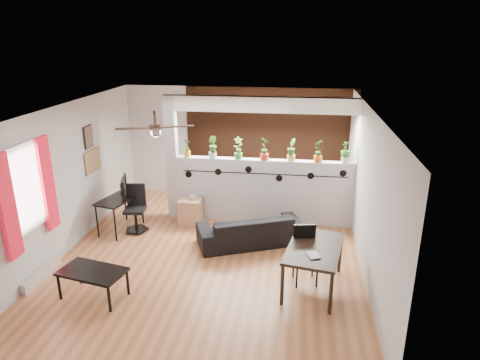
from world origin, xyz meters
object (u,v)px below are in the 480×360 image
at_px(potted_plant_1, 213,146).
at_px(potted_plant_3, 265,148).
at_px(dining_table, 314,251).
at_px(coffee_table, 92,273).
at_px(ceiling_fan, 155,129).
at_px(office_chair, 136,211).
at_px(potted_plant_2, 238,147).
at_px(potted_plant_6, 346,151).
at_px(cube_shelf, 191,212).
at_px(sofa, 250,230).
at_px(computer_desk, 119,201).
at_px(folding_chair, 305,249).
at_px(cup, 192,197).
at_px(potted_plant_5, 318,150).
at_px(potted_plant_0, 187,147).

relative_size(potted_plant_1, potted_plant_3, 0.94).
xyz_separation_m(dining_table, coffee_table, (-3.24, -0.71, -0.22)).
height_order(ceiling_fan, office_chair, ceiling_fan).
distance_m(potted_plant_3, dining_table, 2.72).
height_order(ceiling_fan, potted_plant_2, ceiling_fan).
height_order(potted_plant_1, office_chair, potted_plant_1).
distance_m(potted_plant_6, cube_shelf, 3.34).
relative_size(potted_plant_1, office_chair, 0.48).
relative_size(potted_plant_3, sofa, 0.26).
bearing_deg(computer_desk, ceiling_fan, -40.01).
distance_m(potted_plant_1, folding_chair, 3.03).
distance_m(cube_shelf, coffee_table, 2.84).
bearing_deg(ceiling_fan, folding_chair, -7.93).
relative_size(potted_plant_6, cup, 3.42).
height_order(potted_plant_2, potted_plant_6, potted_plant_2).
bearing_deg(cup, potted_plant_1, 42.65).
bearing_deg(dining_table, potted_plant_5, 87.84).
bearing_deg(potted_plant_3, computer_desk, -163.84).
distance_m(potted_plant_1, computer_desk, 2.13).
height_order(potted_plant_2, cup, potted_plant_2).
bearing_deg(folding_chair, cup, 141.41).
xyz_separation_m(office_chair, folding_chair, (3.30, -1.37, 0.14)).
height_order(cup, dining_table, dining_table).
relative_size(cup, dining_table, 0.09).
bearing_deg(potted_plant_3, potted_plant_1, -180.00).
bearing_deg(dining_table, sofa, 129.93).
bearing_deg(folding_chair, potted_plant_3, 111.24).
relative_size(computer_desk, dining_table, 0.76).
relative_size(potted_plant_6, sofa, 0.24).
xyz_separation_m(potted_plant_0, folding_chair, (2.41, -2.14, -1.00)).
height_order(sofa, computer_desk, computer_desk).
xyz_separation_m(potted_plant_2, coffee_table, (-1.75, -3.06, -1.19)).
bearing_deg(potted_plant_0, ceiling_fan, -90.64).
distance_m(potted_plant_3, sofa, 1.67).
xyz_separation_m(cube_shelf, office_chair, (-1.00, -0.43, 0.14)).
bearing_deg(computer_desk, folding_chair, -20.23).
bearing_deg(folding_chair, dining_table, -57.68).
relative_size(potted_plant_2, coffee_table, 0.43).
distance_m(potted_plant_1, cup, 1.11).
distance_m(potted_plant_3, potted_plant_6, 1.58).
xyz_separation_m(ceiling_fan, cup, (0.18, 1.46, -1.72)).
height_order(potted_plant_1, potted_plant_5, potted_plant_5).
bearing_deg(potted_plant_1, dining_table, -49.34).
xyz_separation_m(potted_plant_2, dining_table, (1.49, -2.35, -0.97)).
xyz_separation_m(cup, folding_chair, (2.25, -1.80, -0.05)).
bearing_deg(ceiling_fan, cube_shelf, 85.01).
relative_size(potted_plant_5, sofa, 0.25).
bearing_deg(potted_plant_2, ceiling_fan, -120.81).
bearing_deg(potted_plant_2, cube_shelf, -160.23).
bearing_deg(potted_plant_6, office_chair, -169.22).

